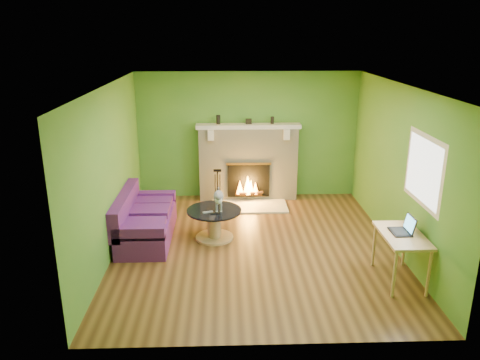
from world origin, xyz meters
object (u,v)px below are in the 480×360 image
object	(u,v)px
coffee_table	(214,222)
desk	(402,240)
cat	(219,198)
sofa	(144,221)

from	to	relation	value
coffee_table	desk	size ratio (longest dim) A/B	0.95
coffee_table	cat	xyz separation A→B (m)	(0.08, 0.05, 0.40)
coffee_table	sofa	bearing A→B (deg)	177.40
sofa	cat	distance (m)	1.33
desk	sofa	bearing A→B (deg)	157.99
coffee_table	desk	xyz separation A→B (m)	(2.62, -1.49, 0.33)
sofa	coffee_table	bearing A→B (deg)	-2.60
sofa	desk	size ratio (longest dim) A/B	1.85
desk	coffee_table	bearing A→B (deg)	150.45
coffee_table	desk	distance (m)	3.03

